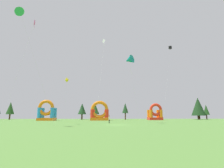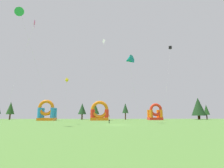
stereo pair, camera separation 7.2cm
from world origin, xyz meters
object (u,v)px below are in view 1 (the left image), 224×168
Objects in this scene: kite_white_diamond at (104,42)px; kite_black_box at (170,48)px; kite_teal_delta at (129,60)px; inflatable_yellow_castle at (47,113)px; person_near_camera at (109,119)px; kite_green_delta at (21,13)px; inflatable_red_slide at (155,114)px; kite_pink_diamond at (35,24)px; inflatable_blue_arch at (100,114)px; kite_yellow_diamond at (67,80)px.

kite_black_box is at bearing -3.42° from kite_white_diamond.
inflatable_yellow_castle is (-24.66, 21.77, -12.18)m from kite_teal_delta.
person_near_camera is (-20.73, -15.48, -22.65)m from kite_black_box.
kite_white_diamond reaches higher than kite_green_delta.
kite_white_diamond is at bearing 176.58° from kite_black_box.
kite_green_delta is 37.66m from inflatable_yellow_castle.
person_near_camera is at bearing -123.30° from inflatable_red_slide.
kite_pink_diamond is (-36.40, -20.48, -3.30)m from kite_black_box.
kite_black_box is at bearing -64.09° from person_near_camera.
kite_pink_diamond is 36.58m from inflatable_blue_arch.
kite_yellow_diamond is 24.59m from person_near_camera.
kite_pink_diamond is (-2.77, -22.35, 7.64)m from kite_yellow_diamond.
kite_pink_diamond reaches higher than inflatable_red_slide.
inflatable_blue_arch is (-7.00, 23.20, -12.42)m from kite_teal_delta.
kite_teal_delta is at bearing -70.63° from kite_white_diamond.
inflatable_yellow_castle is at bearing 98.88° from kite_pink_diamond.
inflatable_blue_arch reaches higher than person_near_camera.
kite_teal_delta is at bearing -92.91° from person_near_camera.
kite_black_box is 13.99× the size of person_near_camera.
kite_white_diamond is at bearing -7.52° from person_near_camera.
inflatable_yellow_castle is at bearing -175.34° from inflatable_blue_arch.
kite_pink_diamond reaches higher than inflatable_blue_arch.
kite_green_delta is at bearing -111.26° from inflatable_blue_arch.
kite_green_delta is at bearing -92.24° from kite_pink_diamond.
inflatable_red_slide reaches higher than person_near_camera.
inflatable_blue_arch is (13.61, 34.96, -16.92)m from kite_green_delta.
inflatable_red_slide is (31.53, 11.00, -10.50)m from kite_yellow_diamond.
inflatable_blue_arch is (10.60, 6.51, -10.43)m from kite_yellow_diamond.
inflatable_red_slide is at bearing -44.14° from person_near_camera.
kite_black_box reaches higher than kite_pink_diamond.
kite_black_box is (33.64, -1.87, 10.93)m from kite_yellow_diamond.
inflatable_yellow_castle is at bearing 30.84° from person_near_camera.
kite_yellow_diamond is 17.66m from kite_white_diamond.
kite_white_diamond is 3.88× the size of inflatable_yellow_castle.
kite_white_diamond reaches higher than inflatable_red_slide.
inflatable_yellow_castle is at bearing 138.56° from kite_teal_delta.
kite_green_delta is at bearing -96.03° from kite_yellow_diamond.
kite_black_box is 25.09m from inflatable_red_slide.
kite_white_diamond is (-5.67, 16.12, 11.02)m from kite_teal_delta.
kite_green_delta reaches higher than kite_teal_delta.
kite_black_box is 3.54× the size of inflatable_yellow_castle.
kite_yellow_diamond is at bearing 176.82° from kite_black_box.
inflatable_yellow_castle is (-38.58, -5.93, 0.31)m from inflatable_red_slide.
kite_yellow_diamond is 0.50× the size of kite_white_diamond.
person_near_camera is (15.91, 11.10, -18.21)m from kite_green_delta.
kite_white_diamond is at bearing 55.98° from kite_pink_diamond.
kite_white_diamond is (11.93, -0.57, 13.01)m from kite_yellow_diamond.
kite_black_box is at bearing 35.96° from kite_green_delta.
kite_white_diamond reaches higher than person_near_camera.
kite_teal_delta is at bearing -137.25° from kite_black_box.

